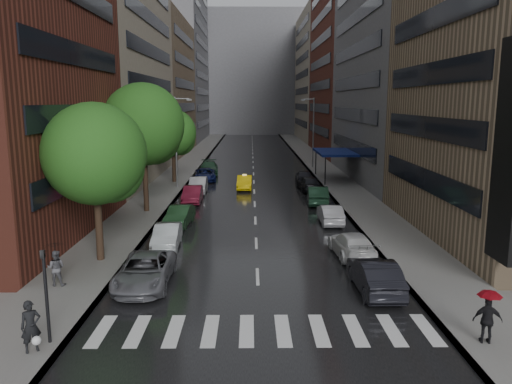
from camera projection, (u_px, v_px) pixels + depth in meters
ground at (259, 309)px, 21.20m from camera, size 220.00×220.00×0.00m
road at (253, 164)px, 70.38m from camera, size 14.00×140.00×0.01m
sidewalk_left at (189, 163)px, 70.27m from camera, size 4.00×140.00×0.15m
sidewalk_right at (317, 163)px, 70.46m from camera, size 4.00×140.00×0.15m
crosswalk at (265, 330)px, 19.23m from camera, size 13.15×2.80×0.01m
buildings_left at (154, 53)px, 76.00m from camera, size 8.00×108.00×38.00m
buildings_right at (353, 58)px, 74.43m from camera, size 8.05×109.10×36.00m
building_far at (252, 74)px, 134.39m from camera, size 40.00×14.00×32.00m
tree_near at (95, 154)px, 26.38m from camera, size 5.46×5.46×8.70m
tree_mid at (143, 125)px, 38.31m from camera, size 6.36×6.36×10.14m
tree_far at (173, 133)px, 52.85m from camera, size 4.96×4.96×7.90m
taxi at (244, 182)px, 49.95m from camera, size 1.52×4.18×1.37m
parked_cars_left at (193, 194)px, 43.29m from camera, size 2.76×42.28×1.58m
parked_cars_right at (325, 206)px, 38.42m from camera, size 2.30×35.63×1.58m
ped_bag_walker at (31, 327)px, 17.17m from camera, size 0.80×0.74×1.84m
ped_black_umbrella at (55, 260)px, 23.33m from camera, size 0.96×0.98×2.09m
ped_red_umbrella at (488, 312)px, 17.75m from camera, size 1.07×0.82×2.01m
traffic_light at (46, 287)px, 17.63m from camera, size 0.18×0.15×3.45m
street_lamp_left at (177, 140)px, 49.75m from camera, size 1.74×0.22×9.00m
street_lamp_right at (313, 131)px, 64.66m from camera, size 1.74×0.22×9.00m
awning at (335, 152)px, 55.16m from camera, size 4.00×8.00×3.12m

